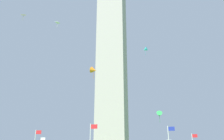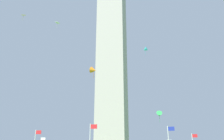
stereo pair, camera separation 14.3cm
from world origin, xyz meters
The scene contains 6 objects.
obelisk_monument centered at (0.00, 0.00, 28.48)m, with size 6.27×6.27×56.96m.
kite_yellow_diamond centered at (-15.59, -13.85, 30.03)m, with size 1.01×0.96×1.38m.
kite_white_diamond centered at (-8.58, -12.60, 28.12)m, with size 0.93×0.96×1.29m.
kite_orange_delta centered at (-0.14, -14.77, 16.51)m, with size 1.48×1.35×2.14m.
kite_cyan_delta centered at (8.23, -6.88, 23.30)m, with size 1.18×1.11×1.67m.
kite_green_delta centered at (10.11, -3.04, 10.81)m, with size 1.20×1.48×2.26m.
Camera 1 is at (10.72, -52.59, 1.52)m, focal length 39.90 mm.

